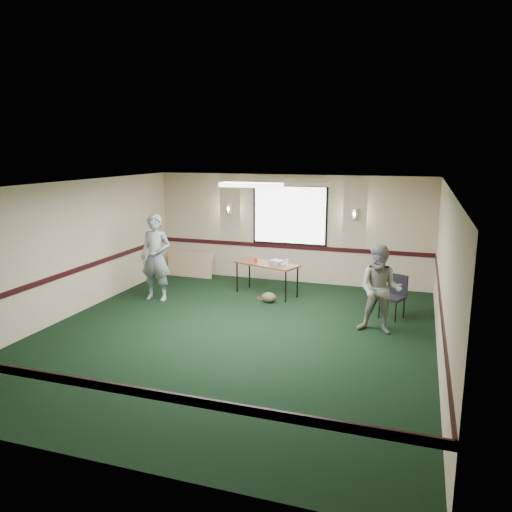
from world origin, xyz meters
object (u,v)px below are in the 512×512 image
(folding_table, at_px, (267,265))
(projector, at_px, (277,262))
(person_left, at_px, (156,257))
(person_right, at_px, (380,290))
(conference_chair, at_px, (394,293))

(folding_table, distance_m, projector, 0.29)
(person_left, bearing_deg, folding_table, 24.65)
(person_left, bearing_deg, person_right, -8.93)
(conference_chair, xyz_separation_m, person_right, (-0.22, -0.98, 0.31))
(folding_table, height_order, person_left, person_left)
(person_left, bearing_deg, projector, 21.05)
(projector, distance_m, conference_chair, 2.72)
(person_left, height_order, person_right, person_left)
(projector, xyz_separation_m, person_left, (-2.48, -1.07, 0.17))
(projector, bearing_deg, person_right, -11.28)
(folding_table, relative_size, person_right, 0.99)
(folding_table, height_order, person_right, person_right)
(conference_chair, xyz_separation_m, person_left, (-5.11, -0.41, 0.46))
(projector, xyz_separation_m, person_right, (2.41, -1.64, 0.02))
(folding_table, bearing_deg, projector, 6.28)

